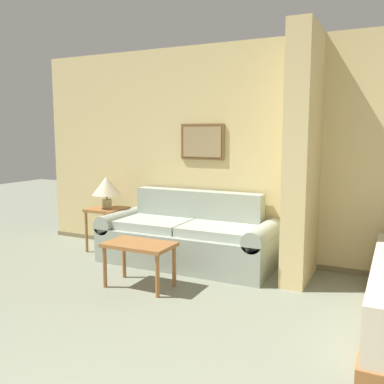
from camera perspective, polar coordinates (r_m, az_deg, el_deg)
wall_back at (r=4.99m, az=15.88°, el=4.77°), size 7.51×0.16×2.60m
wall_partition_pillar at (r=4.55m, az=14.56°, el=4.61°), size 0.24×0.79×2.60m
couch at (r=5.10m, az=-0.54°, el=-6.13°), size 2.07×0.84×0.84m
coffee_table at (r=4.33m, az=-7.04°, el=-7.58°), size 0.69×0.41×0.45m
side_table at (r=5.72m, az=-11.22°, el=-3.05°), size 0.45×0.45×0.57m
table_lamp at (r=5.66m, az=-11.32°, el=0.73°), size 0.37×0.37×0.42m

